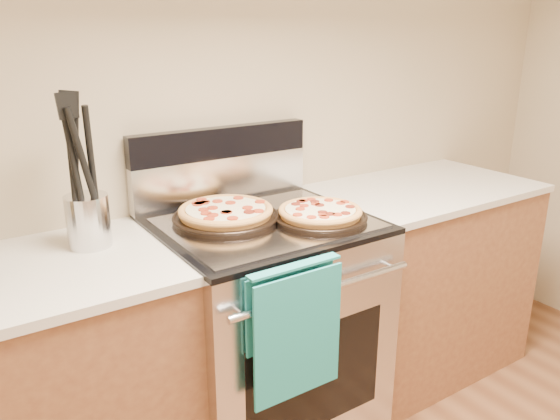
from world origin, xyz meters
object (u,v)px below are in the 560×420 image
pepperoni_pizza_back (226,213)px  utensil_crock (88,221)px  range_body (264,335)px  pepperoni_pizza_front (320,214)px

pepperoni_pizza_back → utensil_crock: (-0.47, 0.06, 0.04)m
range_body → pepperoni_pizza_back: bearing=148.4°
pepperoni_pizza_back → pepperoni_pizza_front: 0.34m
pepperoni_pizza_back → pepperoni_pizza_front: pepperoni_pizza_back is taller
range_body → pepperoni_pizza_front: pepperoni_pizza_front is taller
pepperoni_pizza_front → pepperoni_pizza_back: bearing=147.5°
range_body → pepperoni_pizza_back: size_ratio=2.36×
pepperoni_pizza_back → range_body: bearing=-31.6°
pepperoni_pizza_back → utensil_crock: size_ratio=2.22×
range_body → utensil_crock: 0.81m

